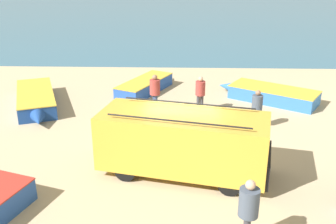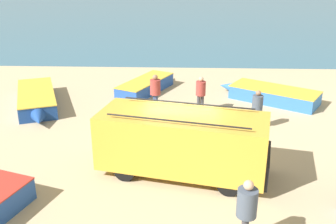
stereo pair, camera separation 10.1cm
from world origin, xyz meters
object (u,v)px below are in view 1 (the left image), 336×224
at_px(parked_van, 184,142).
at_px(fisherman_2, 155,90).
at_px(fishing_rowboat_1, 270,94).
at_px(fishing_rowboat_0, 36,100).
at_px(fisherman_0, 200,91).
at_px(fishing_rowboat_3, 147,85).
at_px(fisherman_1, 257,106).
at_px(fisherman_3, 249,208).

height_order(parked_van, fisherman_2, parked_van).
distance_m(fishing_rowboat_1, fisherman_2, 5.86).
bearing_deg(fishing_rowboat_0, fisherman_0, 65.64).
distance_m(fishing_rowboat_0, fisherman_0, 7.72).
bearing_deg(parked_van, fishing_rowboat_3, 115.43).
bearing_deg(fisherman_2, fishing_rowboat_0, 151.75).
height_order(fishing_rowboat_1, fishing_rowboat_3, fishing_rowboat_1).
distance_m(fisherman_1, fisherman_3, 7.35).
bearing_deg(fishing_rowboat_1, fishing_rowboat_0, 38.22).
bearing_deg(fisherman_0, fisherman_1, -142.12).
xyz_separation_m(fisherman_0, fisherman_2, (-2.03, -0.13, 0.06)).
xyz_separation_m(fisherman_2, fisherman_3, (2.76, -8.88, 0.04)).
height_order(parked_van, fisherman_1, parked_van).
bearing_deg(fisherman_1, fisherman_3, 57.23).
height_order(parked_van, fishing_rowboat_3, parked_van).
distance_m(parked_van, fishing_rowboat_0, 9.17).
xyz_separation_m(fisherman_1, fisherman_3, (-1.48, -7.20, 0.11)).
bearing_deg(fisherman_2, fisherman_1, -44.38).
distance_m(parked_van, fisherman_2, 5.58).
height_order(fishing_rowboat_1, fisherman_2, fisherman_2).
bearing_deg(fisherman_2, fisherman_3, -95.59).
bearing_deg(fishing_rowboat_3, parked_van, -141.32).
relative_size(fisherman_0, fisherman_1, 1.01).
distance_m(fishing_rowboat_1, fishing_rowboat_3, 6.32).
xyz_separation_m(fishing_rowboat_3, fisherman_3, (3.40, -11.92, 0.76)).
bearing_deg(parked_van, fishing_rowboat_1, 72.03).
bearing_deg(fishing_rowboat_0, parked_van, 27.84).
relative_size(parked_van, fisherman_3, 3.08).
bearing_deg(fisherman_2, fishing_rowboat_3, 79.12).
bearing_deg(fisherman_3, parked_van, -53.08).
relative_size(parked_van, fishing_rowboat_0, 1.01).
bearing_deg(fishing_rowboat_1, fisherman_0, 56.96).
distance_m(fishing_rowboat_0, fishing_rowboat_3, 5.60).
bearing_deg(parked_van, fisherman_2, 115.81).
bearing_deg(fishing_rowboat_1, fisherman_3, 107.25).
relative_size(fishing_rowboat_1, fisherman_1, 2.97).
bearing_deg(fishing_rowboat_1, fishing_rowboat_3, 20.27).
relative_size(fishing_rowboat_0, fisherman_1, 3.39).
height_order(fishing_rowboat_0, fisherman_1, fisherman_1).
distance_m(parked_van, fisherman_0, 5.62).
bearing_deg(parked_van, fisherman_1, 64.35).
xyz_separation_m(fishing_rowboat_1, fisherman_1, (-1.30, -3.45, 0.65)).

